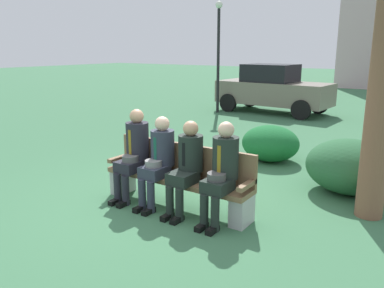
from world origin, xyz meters
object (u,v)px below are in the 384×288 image
park_bench (179,177)px  shrub_near_bench (270,143)px  seated_man_centerright (187,163)px  seated_man_rightmost (222,168)px  seated_man_leftmost (134,150)px  seated_man_centerleft (159,157)px  shrub_mid_lawn (350,166)px  street_lamp (218,46)px  parked_car_near (273,89)px

park_bench → shrub_near_bench: size_ratio=1.98×
seated_man_centerright → seated_man_rightmost: bearing=-0.1°
seated_man_leftmost → seated_man_centerleft: 0.48m
park_bench → seated_man_rightmost: seated_man_rightmost is taller
seated_man_centerright → shrub_mid_lawn: seated_man_centerright is taller
seated_man_leftmost → seated_man_centerright: size_ratio=1.06×
street_lamp → shrub_near_bench: bearing=-49.6°
seated_man_centerleft → seated_man_leftmost: bearing=179.3°
seated_man_rightmost → street_lamp: street_lamp is taller
seated_man_centerleft → shrub_mid_lawn: bearing=43.9°
seated_man_centerleft → seated_man_centerright: size_ratio=1.01×
seated_man_leftmost → shrub_mid_lawn: 3.37m
seated_man_leftmost → shrub_mid_lawn: bearing=38.2°
seated_man_centerleft → street_lamp: bearing=114.8°
seated_man_rightmost → shrub_near_bench: 3.14m
seated_man_centerright → shrub_near_bench: seated_man_centerright is taller
shrub_mid_lawn → parked_car_near: (-4.13, 6.71, 0.41)m
shrub_mid_lawn → shrub_near_bench: bearing=150.8°
seated_man_centerright → seated_man_leftmost: bearing=179.9°
seated_man_rightmost → parked_car_near: parked_car_near is taller
shrub_near_bench → street_lamp: 6.46m
parked_car_near → street_lamp: street_lamp is taller
seated_man_centerright → street_lamp: street_lamp is taller
seated_man_rightmost → seated_man_leftmost: bearing=179.9°
shrub_near_bench → shrub_mid_lawn: bearing=-29.2°
park_bench → street_lamp: bearing=116.7°
seated_man_centerright → park_bench: bearing=150.9°
park_bench → seated_man_leftmost: (-0.73, -0.13, 0.31)m
shrub_near_bench → parked_car_near: size_ratio=0.29×
seated_man_centerright → parked_car_near: (-2.45, 8.79, 0.12)m
park_bench → seated_man_leftmost: 0.80m
park_bench → seated_man_leftmost: bearing=-169.9°
park_bench → seated_man_centerleft: seated_man_centerleft is taller
seated_man_leftmost → shrub_near_bench: bearing=73.7°
seated_man_centerright → shrub_mid_lawn: 2.68m
seated_man_leftmost → street_lamp: size_ratio=0.36×
shrub_near_bench → park_bench: bearing=-93.2°
parked_car_near → street_lamp: 2.40m
shrub_mid_lawn → street_lamp: bearing=135.3°
park_bench → parked_car_near: 8.95m
seated_man_centerright → street_lamp: bearing=117.7°
shrub_near_bench → street_lamp: (-3.99, 4.70, 1.92)m
seated_man_centerright → street_lamp: size_ratio=0.34×
seated_man_rightmost → street_lamp: (-4.61, 7.75, 1.55)m
seated_man_centerleft → shrub_near_bench: bearing=82.3°
seated_man_leftmost → seated_man_centerleft: (0.47, -0.01, -0.03)m
seated_man_centerleft → shrub_near_bench: size_ratio=1.12×
street_lamp → park_bench: bearing=-63.3°
seated_man_rightmost → seated_man_centerright: bearing=179.9°
seated_man_centerright → street_lamp: 8.89m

